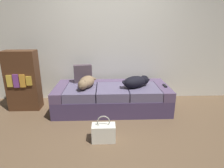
% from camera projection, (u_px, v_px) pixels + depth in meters
% --- Properties ---
extents(ground_plane, '(10.00, 10.00, 0.00)m').
position_uv_depth(ground_plane, '(115.00, 138.00, 2.67)').
color(ground_plane, brown).
extents(back_wall, '(6.40, 0.10, 2.80)m').
position_uv_depth(back_wall, '(111.00, 31.00, 3.79)').
color(back_wall, silver).
rests_on(back_wall, ground).
extents(couch, '(2.07, 0.91, 0.46)m').
position_uv_depth(couch, '(112.00, 97.00, 3.52)').
color(couch, '#453759').
rests_on(couch, ground).
extents(dog_tan, '(0.35, 0.57, 0.20)m').
position_uv_depth(dog_tan, '(86.00, 82.00, 3.32)').
color(dog_tan, '#84694A').
rests_on(dog_tan, couch).
extents(dog_dark, '(0.57, 0.43, 0.20)m').
position_uv_depth(dog_dark, '(136.00, 82.00, 3.35)').
color(dog_dark, black).
rests_on(dog_dark, couch).
extents(tv_remote, '(0.04, 0.15, 0.02)m').
position_uv_depth(tv_remote, '(165.00, 86.00, 3.42)').
color(tv_remote, black).
rests_on(tv_remote, couch).
extents(throw_pillow, '(0.36, 0.18, 0.34)m').
position_uv_depth(throw_pillow, '(83.00, 74.00, 3.62)').
color(throw_pillow, '#4A3C44').
rests_on(throw_pillow, couch).
extents(handbag, '(0.32, 0.18, 0.38)m').
position_uv_depth(handbag, '(104.00, 132.00, 2.57)').
color(handbag, white).
rests_on(handbag, ground).
extents(bookshelf, '(0.56, 0.30, 1.10)m').
position_uv_depth(bookshelf, '(23.00, 81.00, 3.45)').
color(bookshelf, '#502F1B').
rests_on(bookshelf, ground).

